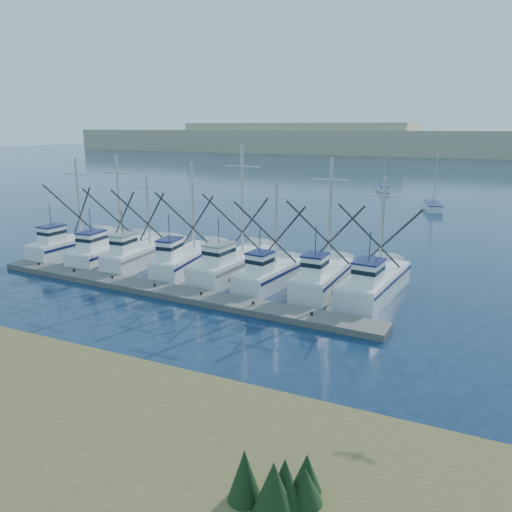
# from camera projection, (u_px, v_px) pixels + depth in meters

# --- Properties ---
(ground) EXTENTS (500.00, 500.00, 0.00)m
(ground) POSITION_uv_depth(u_px,v_px,m) (248.00, 359.00, 25.32)
(ground) COLOR #0B2033
(ground) RESTS_ON ground
(floating_dock) EXTENTS (31.37, 3.77, 0.42)m
(floating_dock) POSITION_uv_depth(u_px,v_px,m) (166.00, 291.00, 35.15)
(floating_dock) COLOR slate
(floating_dock) RESTS_ON ground
(dune_ridge) EXTENTS (360.00, 60.00, 10.00)m
(dune_ridge) POSITION_uv_depth(u_px,v_px,m) (465.00, 142.00, 208.60)
(dune_ridge) COLOR tan
(dune_ridge) RESTS_ON ground
(trawler_fleet) EXTENTS (30.64, 9.44, 10.18)m
(trawler_fleet) POSITION_uv_depth(u_px,v_px,m) (205.00, 263.00, 39.52)
(trawler_fleet) COLOR white
(trawler_fleet) RESTS_ON ground
(sailboat_near) EXTENTS (3.21, 6.77, 8.10)m
(sailboat_near) POSITION_uv_depth(u_px,v_px,m) (433.00, 206.00, 70.68)
(sailboat_near) COLOR white
(sailboat_near) RESTS_ON ground
(sailboat_far) EXTENTS (3.42, 6.05, 8.10)m
(sailboat_far) POSITION_uv_depth(u_px,v_px,m) (383.00, 188.00, 91.83)
(sailboat_far) COLOR white
(sailboat_far) RESTS_ON ground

